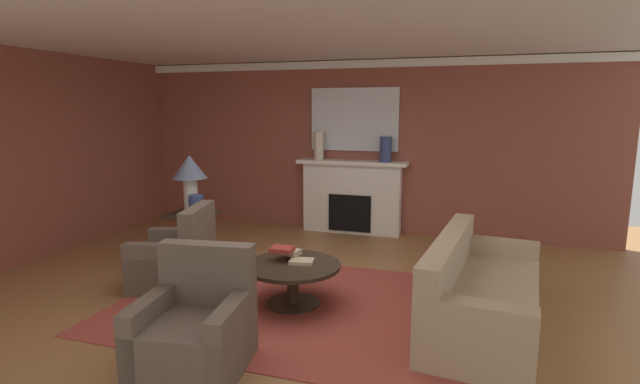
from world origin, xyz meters
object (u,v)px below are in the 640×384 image
(vase_mantel_left, at_px, (319,146))
(vase_on_side_table, at_px, (196,205))
(table_lamp, at_px, (190,172))
(sofa, at_px, (480,297))
(side_table, at_px, (193,235))
(armchair_facing_fireplace, at_px, (195,332))
(coffee_table, at_px, (293,274))
(vase_mantel_right, at_px, (386,149))
(mantel_mirror, at_px, (354,119))
(armchair_near_window, at_px, (176,261))
(fireplace, at_px, (352,199))

(vase_mantel_left, relative_size, vase_on_side_table, 1.77)
(table_lamp, bearing_deg, vase_on_side_table, -38.66)
(sofa, height_order, side_table, sofa)
(armchair_facing_fireplace, xyz_separation_m, coffee_table, (0.29, 1.39, 0.03))
(vase_on_side_table, bearing_deg, table_lamp, 141.34)
(side_table, xyz_separation_m, vase_on_side_table, (0.15, -0.12, 0.43))
(table_lamp, bearing_deg, armchair_facing_fireplace, -57.34)
(side_table, relative_size, table_lamp, 0.93)
(sofa, bearing_deg, vase_mantel_right, 115.90)
(sofa, bearing_deg, side_table, 167.60)
(mantel_mirror, relative_size, armchair_near_window, 1.51)
(armchair_near_window, distance_m, vase_mantel_right, 3.66)
(side_table, height_order, table_lamp, table_lamp)
(table_lamp, height_order, vase_mantel_right, vase_mantel_right)
(armchair_facing_fireplace, bearing_deg, side_table, 122.66)
(mantel_mirror, bearing_deg, table_lamp, -124.05)
(side_table, xyz_separation_m, table_lamp, (-0.00, 0.00, 0.82))
(fireplace, bearing_deg, coffee_table, -87.46)
(fireplace, xyz_separation_m, armchair_near_window, (-1.34, -2.99, -0.26))
(mantel_mirror, height_order, vase_on_side_table, mantel_mirror)
(armchair_facing_fireplace, height_order, coffee_table, armchair_facing_fireplace)
(armchair_near_window, height_order, side_table, armchair_near_window)
(sofa, relative_size, vase_mantel_left, 4.73)
(mantel_mirror, distance_m, sofa, 4.03)
(fireplace, height_order, armchair_facing_fireplace, fireplace)
(table_lamp, xyz_separation_m, vase_mantel_left, (1.04, 2.18, 0.21))
(vase_mantel_left, bearing_deg, mantel_mirror, 17.18)
(side_table, height_order, vase_mantel_left, vase_mantel_left)
(coffee_table, height_order, table_lamp, table_lamp)
(armchair_near_window, relative_size, vase_mantel_right, 2.40)
(fireplace, bearing_deg, vase_mantel_left, -174.86)
(side_table, bearing_deg, coffee_table, -26.18)
(mantel_mirror, relative_size, coffee_table, 1.45)
(fireplace, xyz_separation_m, vase_on_side_table, (-1.44, -2.35, 0.26))
(fireplace, xyz_separation_m, armchair_facing_fireplace, (-0.15, -4.47, -0.26))
(armchair_near_window, distance_m, armchair_facing_fireplace, 1.90)
(armchair_facing_fireplace, height_order, vase_mantel_left, vase_mantel_left)
(sofa, height_order, table_lamp, table_lamp)
(mantel_mirror, relative_size, vase_mantel_left, 3.13)
(fireplace, xyz_separation_m, coffee_table, (0.14, -3.08, -0.23))
(sofa, height_order, vase_mantel_left, vase_mantel_left)
(armchair_facing_fireplace, bearing_deg, fireplace, 88.02)
(table_lamp, bearing_deg, mantel_mirror, 55.95)
(coffee_table, distance_m, table_lamp, 2.12)
(fireplace, xyz_separation_m, mantel_mirror, (0.00, 0.12, 1.29))
(mantel_mirror, xyz_separation_m, sofa, (1.99, -3.14, -1.56))
(fireplace, bearing_deg, mantel_mirror, 90.00)
(armchair_near_window, distance_m, table_lamp, 1.21)
(sofa, relative_size, table_lamp, 2.92)
(sofa, height_order, vase_on_side_table, vase_on_side_table)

